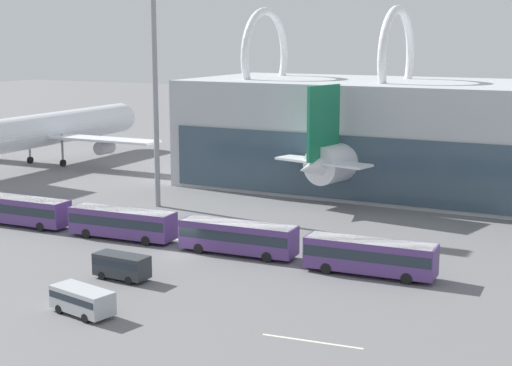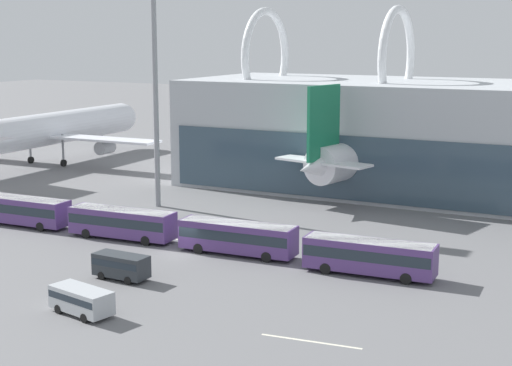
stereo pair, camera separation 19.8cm
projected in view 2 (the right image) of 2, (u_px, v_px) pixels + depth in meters
ground_plane at (183, 254)px, 75.36m from camera, size 440.00×440.00×0.00m
airliner_at_gate_near at (49, 129)px, 126.47m from camera, size 41.70×43.81×16.46m
airliner_at_gate_far at (387, 152)px, 105.69m from camera, size 44.22×40.46×14.89m
shuttle_bus_0 at (22, 209)px, 86.29m from camera, size 11.63×3.18×3.12m
shuttle_bus_1 at (122, 222)px, 80.55m from camera, size 11.68×3.42×3.12m
shuttle_bus_2 at (238, 236)px, 74.83m from camera, size 11.65×3.31×3.12m
shuttle_bus_3 at (369, 255)px, 68.41m from camera, size 11.67×3.39×3.12m
service_van_foreground at (121, 265)px, 67.33m from camera, size 5.02×2.20×2.20m
service_van_crossing at (81, 299)px, 58.87m from camera, size 5.61×3.17×2.04m
floodlight_mast at (155, 58)px, 92.93m from camera, size 2.51×2.51×29.28m
lane_stripe_0 at (18, 224)px, 87.11m from camera, size 9.86×2.42×0.01m
lane_stripe_2 at (311, 341)px, 53.89m from camera, size 7.22×0.96×0.01m
lane_stripe_3 at (166, 237)px, 81.69m from camera, size 7.74×2.03×0.01m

